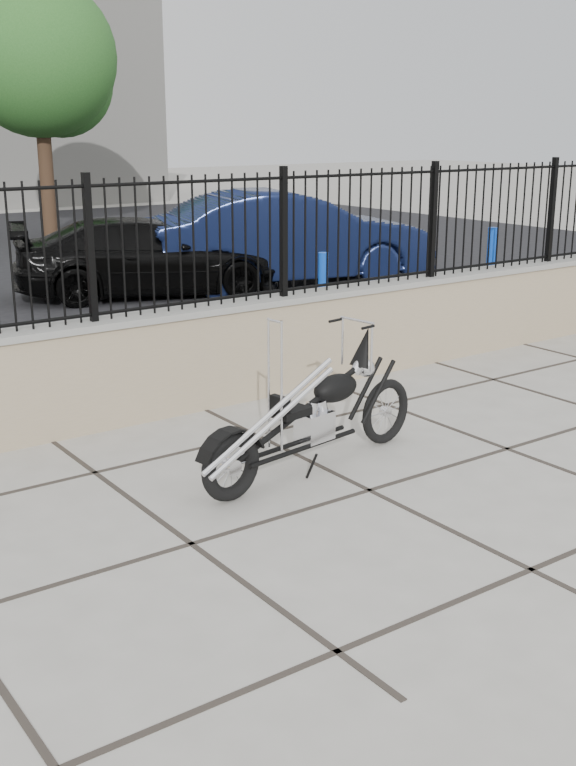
% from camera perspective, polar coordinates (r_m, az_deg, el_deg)
% --- Properties ---
extents(ground_plane, '(90.00, 90.00, 0.00)m').
position_cam_1_polar(ground_plane, '(6.66, 5.20, -6.84)').
color(ground_plane, '#99968E').
rests_on(ground_plane, ground).
extents(retaining_wall, '(14.00, 0.36, 0.96)m').
position_cam_1_polar(retaining_wall, '(8.45, -5.82, 1.60)').
color(retaining_wall, gray).
rests_on(retaining_wall, ground_plane).
extents(iron_fence, '(14.00, 0.08, 1.20)m').
position_cam_1_polar(iron_fence, '(8.24, -6.03, 8.88)').
color(iron_fence, black).
rests_on(iron_fence, retaining_wall).
extents(chopper_motorcycle, '(2.17, 0.69, 1.28)m').
position_cam_1_polar(chopper_motorcycle, '(6.78, 1.47, -0.57)').
color(chopper_motorcycle, black).
rests_on(chopper_motorcycle, ground_plane).
extents(car_black, '(4.45, 2.89, 1.20)m').
position_cam_1_polar(car_black, '(14.25, -8.89, 7.95)').
color(car_black, black).
rests_on(car_black, parking_lot).
extents(car_blue, '(4.98, 2.80, 1.55)m').
position_cam_1_polar(car_blue, '(14.95, -0.08, 9.20)').
color(car_blue, '#0F183A').
rests_on(car_blue, parking_lot).
extents(bollard_b, '(0.13, 0.13, 1.06)m').
position_cam_1_polar(bollard_b, '(11.33, 2.24, 5.66)').
color(bollard_b, blue).
rests_on(bollard_b, ground_plane).
extents(bollard_c, '(0.17, 0.17, 1.15)m').
position_cam_1_polar(bollard_c, '(13.56, 12.78, 7.22)').
color(bollard_c, blue).
rests_on(bollard_c, ground_plane).
extents(tree_right, '(3.55, 3.55, 5.99)m').
position_cam_1_polar(tree_right, '(22.26, -15.67, 19.76)').
color(tree_right, '#382619').
rests_on(tree_right, ground_plane).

